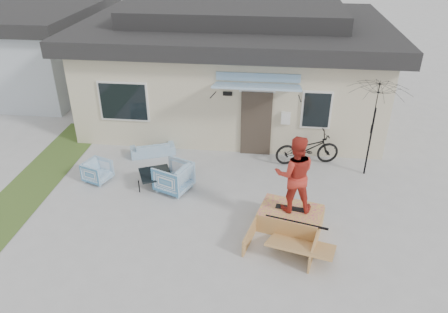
# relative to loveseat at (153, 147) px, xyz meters

# --- Properties ---
(ground) EXTENTS (90.00, 90.00, 0.00)m
(ground) POSITION_rel_loveseat_xyz_m (2.26, -4.03, -0.27)
(ground) COLOR #A3A3A3
(ground) RESTS_ON ground
(grass_strip) EXTENTS (1.40, 8.00, 0.01)m
(grass_strip) POSITION_rel_loveseat_xyz_m (-2.94, -2.03, -0.27)
(grass_strip) COLOR #395322
(grass_strip) RESTS_ON ground
(house) EXTENTS (10.80, 8.49, 4.10)m
(house) POSITION_rel_loveseat_xyz_m (2.26, 3.96, 1.67)
(house) COLOR beige
(house) RESTS_ON ground
(neighbor_house) EXTENTS (8.60, 7.60, 3.50)m
(neighbor_house) POSITION_rel_loveseat_xyz_m (-8.24, 5.97, 1.51)
(neighbor_house) COLOR #B0BBC8
(neighbor_house) RESTS_ON ground
(loveseat) EXTENTS (1.45, 0.90, 0.55)m
(loveseat) POSITION_rel_loveseat_xyz_m (0.00, 0.00, 0.00)
(loveseat) COLOR teal
(loveseat) RESTS_ON ground
(armchair_left) EXTENTS (0.81, 0.83, 0.68)m
(armchair_left) POSITION_rel_loveseat_xyz_m (-1.15, -1.74, 0.07)
(armchair_left) COLOR teal
(armchair_left) RESTS_ON ground
(armchair_right) EXTENTS (1.08, 1.11, 0.89)m
(armchair_right) POSITION_rel_loveseat_xyz_m (1.12, -1.94, 0.17)
(armchair_right) COLOR teal
(armchair_right) RESTS_ON ground
(coffee_table) EXTENTS (1.12, 1.12, 0.42)m
(coffee_table) POSITION_rel_loveseat_xyz_m (0.58, -1.82, -0.06)
(coffee_table) COLOR black
(coffee_table) RESTS_ON ground
(bicycle) EXTENTS (2.07, 1.09, 1.26)m
(bicycle) POSITION_rel_loveseat_xyz_m (4.86, -0.01, 0.36)
(bicycle) COLOR black
(bicycle) RESTS_ON ground
(patio_umbrella) EXTENTS (1.80, 1.67, 2.20)m
(patio_umbrella) POSITION_rel_loveseat_xyz_m (6.55, -0.44, 1.48)
(patio_umbrella) COLOR black
(patio_umbrella) RESTS_ON ground
(skate_ramp) EXTENTS (1.90, 2.26, 0.49)m
(skate_ramp) POSITION_rel_loveseat_xyz_m (4.30, -3.24, -0.03)
(skate_ramp) COLOR #B08047
(skate_ramp) RESTS_ON ground
(skateboard) EXTENTS (0.79, 0.31, 0.05)m
(skateboard) POSITION_rel_loveseat_xyz_m (4.31, -3.19, 0.24)
(skateboard) COLOR black
(skateboard) RESTS_ON skate_ramp
(skater) EXTENTS (0.99, 0.79, 1.92)m
(skater) POSITION_rel_loveseat_xyz_m (4.31, -3.19, 1.22)
(skater) COLOR #B52E23
(skater) RESTS_ON skateboard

